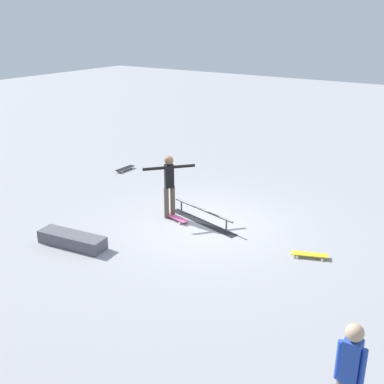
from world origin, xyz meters
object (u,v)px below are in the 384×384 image
grind_rail (203,217)px  bystander_blue_shirt (349,373)px  skate_ledge (72,240)px  loose_skateboard_yellow (310,254)px  skateboard_main (176,218)px  loose_skateboard_black (125,168)px  skater_main (169,182)px

grind_rail → bystander_blue_shirt: size_ratio=1.39×
grind_rail → skate_ledge: bearing=71.7°
grind_rail → loose_skateboard_yellow: grind_rail is taller
grind_rail → skate_ledge: 3.35m
grind_rail → skateboard_main: 0.72m
bystander_blue_shirt → grind_rail: bearing=138.8°
skate_ledge → skateboard_main: (-1.14, -2.56, -0.08)m
skate_ledge → loose_skateboard_yellow: 5.43m
bystander_blue_shirt → loose_skateboard_black: bearing=145.7°
bystander_blue_shirt → loose_skateboard_yellow: bystander_blue_shirt is taller
skate_ledge → loose_skateboard_yellow: bearing=-152.2°
loose_skateboard_black → loose_skateboard_yellow: same height
grind_rail → skateboard_main: grind_rail is taller
skate_ledge → loose_skateboard_black: size_ratio=2.10×
skater_main → loose_skateboard_black: 4.57m
bystander_blue_shirt → loose_skateboard_black: bystander_blue_shirt is taller
grind_rail → skateboard_main: size_ratio=2.76×
grind_rail → bystander_blue_shirt: bystander_blue_shirt is taller
loose_skateboard_black → skate_ledge: bearing=29.6°
skater_main → loose_skateboard_yellow: bearing=-50.6°
skater_main → skateboard_main: bearing=-61.5°
grind_rail → loose_skateboard_black: size_ratio=2.84×
skate_ledge → bystander_blue_shirt: size_ratio=1.03×
grind_rail → loose_skateboard_black: (4.65, -2.25, -0.09)m
grind_rail → bystander_blue_shirt: 6.90m
skateboard_main → loose_skateboard_black: bearing=-17.2°
skate_ledge → skater_main: skater_main is taller
skate_ledge → grind_rail: bearing=-122.6°
skateboard_main → loose_skateboard_yellow: same height
skate_ledge → loose_skateboard_black: bearing=-60.6°
skateboard_main → loose_skateboard_black: same height
skateboard_main → grind_rail: bearing=-144.1°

